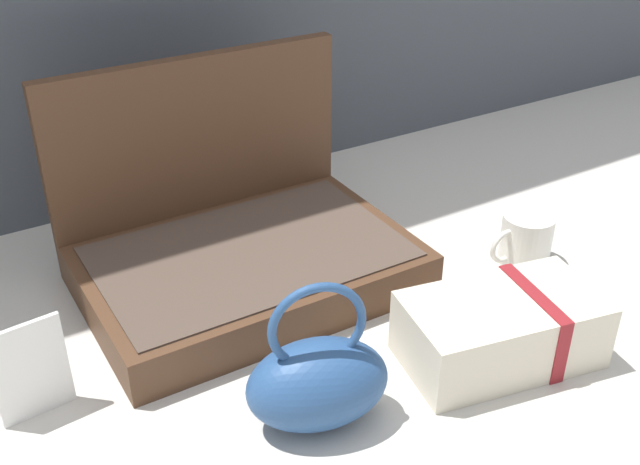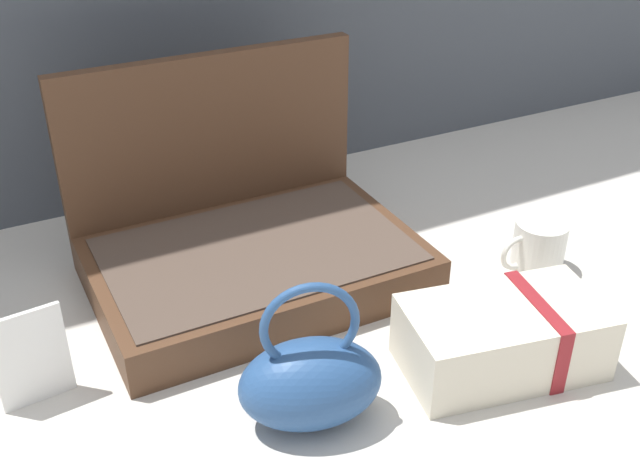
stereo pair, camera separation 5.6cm
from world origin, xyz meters
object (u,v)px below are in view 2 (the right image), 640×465
Objects in this scene: open_suitcase at (246,237)px; cream_toiletry_bag at (504,337)px; info_card_left at (31,358)px; coffee_mug at (538,246)px; teal_pouch_handbag at (310,380)px.

open_suitcase is 1.73× the size of cream_toiletry_bag.
open_suitcase is at bearing 17.83° from info_card_left.
coffee_mug is at bearing -25.61° from open_suitcase.
cream_toiletry_bag is 2.41× the size of coffee_mug.
open_suitcase reaches higher than coffee_mug.
info_card_left is at bearing 159.26° from cream_toiletry_bag.
info_card_left is at bearing 147.08° from teal_pouch_handbag.
info_card_left is (-0.30, 0.19, 0.01)m from teal_pouch_handbag.
open_suitcase reaches higher than info_card_left.
cream_toiletry_bag is at bearing -140.81° from coffee_mug.
cream_toiletry_bag reaches higher than coffee_mug.
teal_pouch_handbag is (-0.06, -0.35, -0.00)m from open_suitcase.
teal_pouch_handbag reaches higher than coffee_mug.
open_suitcase is 2.43× the size of teal_pouch_handbag.
cream_toiletry_bag is at bearing -5.35° from teal_pouch_handbag.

